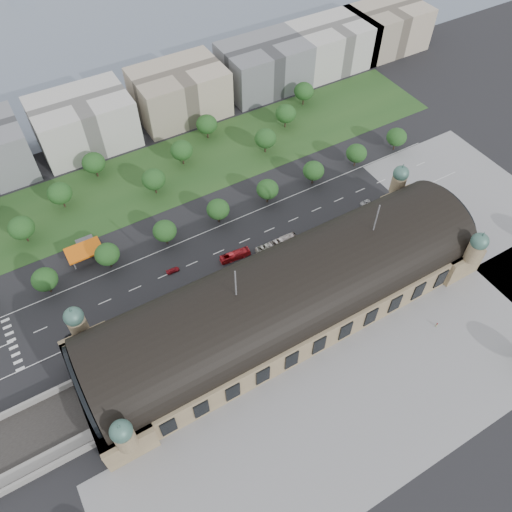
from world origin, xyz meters
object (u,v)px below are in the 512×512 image
traffic_car_2 (71,336)px  traffic_car_6 (365,203)px  petrol_station (85,247)px  parked_car_1 (105,342)px  parked_car_4 (188,304)px  parked_car_6 (150,317)px  parked_car_2 (133,322)px  parked_car_5 (201,298)px  traffic_car_3 (173,270)px  pedestrian_0 (437,325)px  parked_car_3 (133,329)px  bus_east (268,247)px  parked_car_0 (129,331)px  bus_west (235,255)px  bus_mid (283,241)px

traffic_car_2 → traffic_car_6: 131.61m
petrol_station → parked_car_1: bearing=-100.0°
parked_car_4 → parked_car_6: parked_car_4 is taller
parked_car_2 → parked_car_5: parked_car_2 is taller
parked_car_2 → parked_car_1: bearing=-99.5°
traffic_car_3 → pedestrian_0: pedestrian_0 is taller
traffic_car_2 → traffic_car_6: traffic_car_2 is taller
traffic_car_6 → parked_car_4: size_ratio=1.03×
parked_car_3 → parked_car_4: 21.94m
parked_car_3 → bus_east: bearing=62.8°
parked_car_2 → parked_car_3: parked_car_2 is taller
parked_car_3 → pedestrian_0: pedestrian_0 is taller
parked_car_0 → pedestrian_0: pedestrian_0 is taller
traffic_car_2 → parked_car_5: 47.53m
parked_car_5 → bus_west: size_ratio=0.42×
traffic_car_6 → bus_west: bearing=-91.7°
parked_car_4 → parked_car_6: size_ratio=1.04×
parked_car_3 → bus_east: bus_east is taller
parked_car_1 → parked_car_5: parked_car_1 is taller
parked_car_1 → bus_east: bearing=57.4°
parked_car_0 → bus_mid: 69.71m
traffic_car_6 → parked_car_6: traffic_car_6 is taller
traffic_car_2 → parked_car_1: parked_car_1 is taller
bus_west → bus_mid: size_ratio=0.99×
pedestrian_0 → traffic_car_3: bearing=121.9°
petrol_station → parked_car_0: size_ratio=2.88×
petrol_station → parked_car_5: (29.58, -44.28, -2.22)m
parked_car_2 → pedestrian_0: (93.56, -56.23, 0.13)m
parked_car_4 → bus_west: bearing=89.4°
traffic_car_6 → parked_car_4: (-90.05, -9.24, 0.10)m
petrol_station → pedestrian_0: bearing=-45.1°
parked_car_2 → bus_west: bus_west is taller
traffic_car_2 → pedestrian_0: size_ratio=2.72×
petrol_station → bus_mid: 79.52m
bus_east → pedestrian_0: bus_east is taller
traffic_car_2 → bus_west: bus_west is taller
parked_car_4 → parked_car_5: 5.21m
petrol_station → traffic_car_2: 39.79m
parked_car_2 → parked_car_5: size_ratio=1.07×
parked_car_2 → pedestrian_0: 109.16m
parked_car_4 → pedestrian_0: bearing=30.5°
traffic_car_2 → bus_mid: (87.70, -0.94, 1.05)m
traffic_car_2 → parked_car_3: bearing=60.2°
traffic_car_6 → parked_car_4: parked_car_4 is taller
traffic_car_6 → parked_car_1: 122.53m
parked_car_0 → bus_east: (62.76, 7.84, 0.73)m
traffic_car_3 → parked_car_6: size_ratio=1.14×
traffic_car_2 → bus_west: 67.44m
parked_car_0 → bus_west: bearing=63.2°
parked_car_2 → parked_car_3: size_ratio=1.34×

